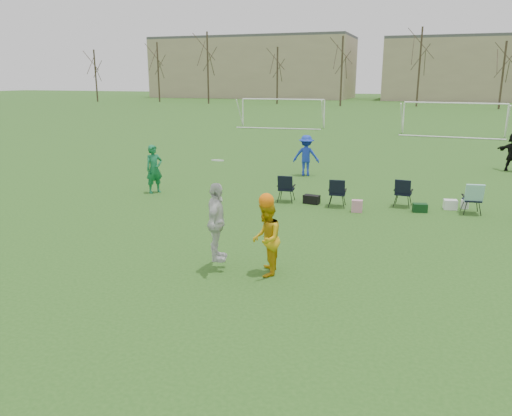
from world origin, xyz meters
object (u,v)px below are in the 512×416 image
at_px(fielder_blue, 306,155).
at_px(goal_mid, 454,110).
at_px(center_contest, 242,230).
at_px(goal_left, 283,105).
at_px(fielder_green_near, 154,169).

relative_size(fielder_blue, goal_mid, 0.24).
bearing_deg(center_contest, fielder_blue, 96.89).
height_order(fielder_blue, goal_mid, goal_mid).
bearing_deg(goal_left, fielder_green_near, -89.05).
distance_m(fielder_green_near, goal_left, 26.78).
xyz_separation_m(fielder_green_near, goal_left, (-2.77, 26.62, 1.01)).
bearing_deg(goal_mid, fielder_green_near, -110.52).
relative_size(fielder_green_near, fielder_blue, 1.01).
height_order(fielder_green_near, fielder_blue, fielder_green_near).
relative_size(center_contest, goal_left, 0.35).
distance_m(fielder_green_near, goal_mid, 27.07).
bearing_deg(goal_left, fielder_blue, -75.95).
bearing_deg(fielder_blue, fielder_green_near, 41.82).
height_order(fielder_green_near, goal_left, goal_left).
relative_size(goal_left, goal_mid, 1.00).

